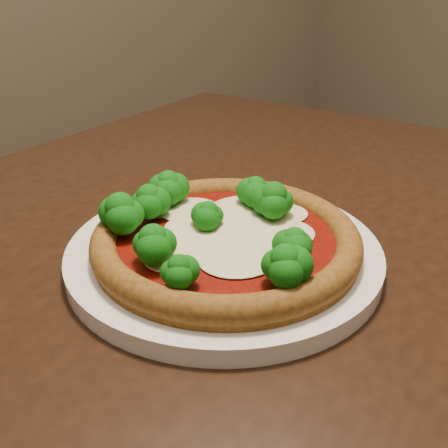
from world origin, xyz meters
TOP-DOWN VIEW (x-y plane):
  - dining_table at (0.06, 0.10)m, footprint 1.36×1.24m
  - plate at (0.02, 0.07)m, footprint 0.31×0.31m
  - pizza at (0.01, 0.06)m, footprint 0.26×0.26m

SIDE VIEW (x-z plane):
  - dining_table at x=0.06m, z-range 0.28..1.03m
  - plate at x=0.02m, z-range 0.75..0.77m
  - pizza at x=0.01m, z-range 0.75..0.82m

